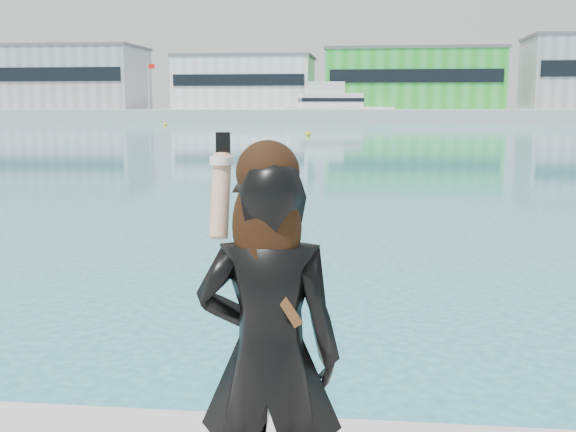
# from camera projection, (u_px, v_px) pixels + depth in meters

# --- Properties ---
(far_quay) EXTENTS (320.00, 40.00, 2.00)m
(far_quay) POSITION_uv_depth(u_px,v_px,m) (367.00, 115.00, 131.22)
(far_quay) COLOR #9E9E99
(far_quay) RESTS_ON ground
(warehouse_grey_left) EXTENTS (26.52, 16.36, 11.50)m
(warehouse_grey_left) POSITION_uv_depth(u_px,v_px,m) (71.00, 78.00, 134.51)
(warehouse_grey_left) COLOR gray
(warehouse_grey_left) RESTS_ON far_quay
(warehouse_white) EXTENTS (24.48, 15.35, 9.50)m
(warehouse_white) POSITION_uv_depth(u_px,v_px,m) (246.00, 82.00, 130.88)
(warehouse_white) COLOR silver
(warehouse_white) RESTS_ON far_quay
(warehouse_green) EXTENTS (30.60, 16.36, 10.50)m
(warehouse_green) POSITION_uv_depth(u_px,v_px,m) (413.00, 79.00, 127.37)
(warehouse_green) COLOR green
(warehouse_green) RESTS_ON far_quay
(flagpole_left) EXTENTS (1.28, 0.16, 8.00)m
(flagpole_left) POSITION_uv_depth(u_px,v_px,m) (149.00, 83.00, 125.88)
(flagpole_left) COLOR silver
(flagpole_left) RESTS_ON far_quay
(flagpole_right) EXTENTS (1.28, 0.16, 8.00)m
(flagpole_right) POSITION_uv_depth(u_px,v_px,m) (501.00, 82.00, 119.01)
(flagpole_right) COLOR silver
(flagpole_right) RESTS_ON far_quay
(motor_yacht) EXTENTS (18.98, 9.49, 8.54)m
(motor_yacht) POSITION_uv_depth(u_px,v_px,m) (333.00, 107.00, 119.50)
(motor_yacht) COLOR silver
(motor_yacht) RESTS_ON ground
(buoy_far) EXTENTS (0.50, 0.50, 0.50)m
(buoy_far) POSITION_uv_depth(u_px,v_px,m) (165.00, 125.00, 96.76)
(buoy_far) COLOR yellow
(buoy_far) RESTS_ON ground
(buoy_extra) EXTENTS (0.50, 0.50, 0.50)m
(buoy_extra) POSITION_uv_depth(u_px,v_px,m) (308.00, 136.00, 64.96)
(buoy_extra) COLOR yellow
(buoy_extra) RESTS_ON ground
(woman) EXTENTS (0.64, 0.43, 1.83)m
(woman) POSITION_uv_depth(u_px,v_px,m) (269.00, 346.00, 3.09)
(woman) COLOR black
(woman) RESTS_ON near_quay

